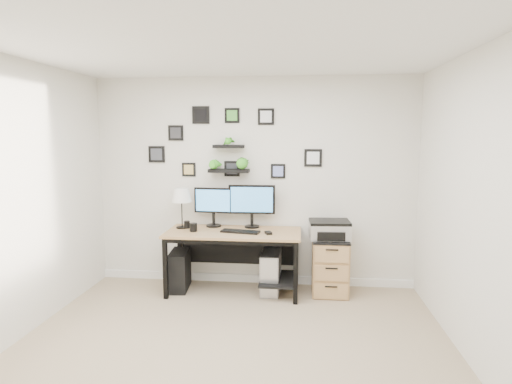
# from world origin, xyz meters

# --- Properties ---
(room) EXTENTS (4.00, 4.00, 4.00)m
(room) POSITION_xyz_m (0.00, 1.98, 0.05)
(room) COLOR tan
(room) RESTS_ON ground
(desk) EXTENTS (1.60, 0.70, 0.75)m
(desk) POSITION_xyz_m (-0.17, 1.67, 0.63)
(desk) COLOR #AE8452
(desk) RESTS_ON ground
(monitor_left) EXTENTS (0.48, 0.20, 0.49)m
(monitor_left) POSITION_xyz_m (-0.49, 1.86, 1.04)
(monitor_left) COLOR black
(monitor_left) RESTS_ON desk
(monitor_right) EXTENTS (0.57, 0.19, 0.53)m
(monitor_right) POSITION_xyz_m (-0.01, 1.86, 1.07)
(monitor_right) COLOR black
(monitor_right) RESTS_ON desk
(keyboard) EXTENTS (0.47, 0.22, 0.02)m
(keyboard) POSITION_xyz_m (-0.11, 1.58, 0.76)
(keyboard) COLOR black
(keyboard) RESTS_ON desk
(mouse) EXTENTS (0.10, 0.12, 0.03)m
(mouse) POSITION_xyz_m (0.22, 1.53, 0.76)
(mouse) COLOR black
(mouse) RESTS_ON desk
(table_lamp) EXTENTS (0.24, 0.24, 0.49)m
(table_lamp) POSITION_xyz_m (-0.86, 1.75, 1.15)
(table_lamp) COLOR black
(table_lamp) RESTS_ON desk
(mug) EXTENTS (0.09, 0.09, 0.10)m
(mug) POSITION_xyz_m (-0.68, 1.57, 0.80)
(mug) COLOR black
(mug) RESTS_ON desk
(pen_cup) EXTENTS (0.07, 0.07, 0.09)m
(pen_cup) POSITION_xyz_m (-0.80, 1.73, 0.80)
(pen_cup) COLOR black
(pen_cup) RESTS_ON desk
(pc_tower_black) EXTENTS (0.26, 0.49, 0.47)m
(pc_tower_black) POSITION_xyz_m (-0.88, 1.66, 0.24)
(pc_tower_black) COLOR black
(pc_tower_black) RESTS_ON ground
(pc_tower_grey) EXTENTS (0.23, 0.50, 0.49)m
(pc_tower_grey) POSITION_xyz_m (0.24, 1.68, 0.25)
(pc_tower_grey) COLOR gray
(pc_tower_grey) RESTS_ON ground
(file_cabinet) EXTENTS (0.43, 0.53, 0.67)m
(file_cabinet) POSITION_xyz_m (0.95, 1.72, 0.34)
(file_cabinet) COLOR #AE8452
(file_cabinet) RESTS_ON ground
(printer) EXTENTS (0.49, 0.41, 0.21)m
(printer) POSITION_xyz_m (0.93, 1.72, 0.78)
(printer) COLOR silver
(printer) RESTS_ON file_cabinet
(wall_decor) EXTENTS (2.19, 0.18, 0.89)m
(wall_decor) POSITION_xyz_m (-0.30, 1.93, 1.68)
(wall_decor) COLOR black
(wall_decor) RESTS_ON ground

